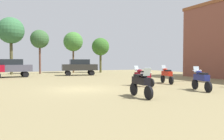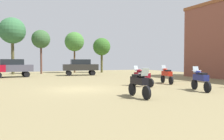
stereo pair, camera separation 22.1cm
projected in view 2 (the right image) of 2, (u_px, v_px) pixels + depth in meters
ground_plane at (80, 89)px, 14.56m from camera, size 44.00×52.00×0.02m
motorcycle_5 at (139, 83)px, 11.23m from camera, size 0.62×2.13×1.49m
motorcycle_6 at (200, 79)px, 13.69m from camera, size 0.83×2.05×1.47m
motorcycle_7 at (142, 76)px, 16.18m from camera, size 0.70×2.19×1.46m
motorcycle_9 at (167, 75)px, 18.08m from camera, size 0.77×2.12×1.47m
car_2 at (80, 66)px, 28.48m from camera, size 4.55×2.55×2.00m
car_5 at (12, 67)px, 24.96m from camera, size 4.45×2.19×2.00m
tree_2 at (41, 39)px, 31.62m from camera, size 2.55×2.55×6.13m
tree_4 at (102, 47)px, 35.12m from camera, size 2.71×2.71×5.37m
tree_6 at (74, 42)px, 34.37m from camera, size 2.93×2.93×6.19m
tree_7 at (12, 31)px, 30.19m from camera, size 3.46×3.46×7.58m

